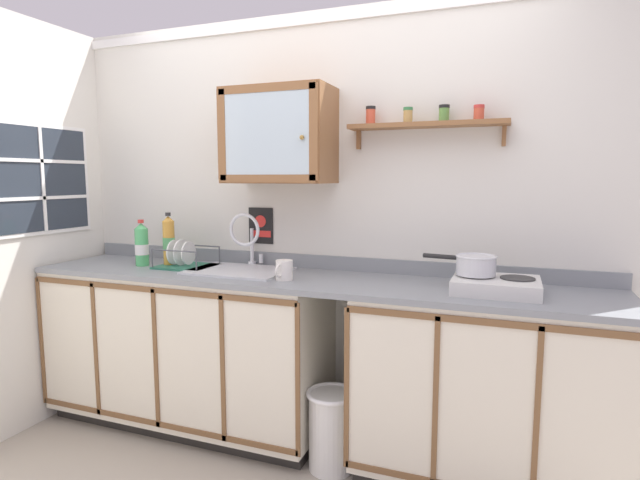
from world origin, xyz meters
name	(u,v)px	position (x,y,z in m)	size (l,w,h in m)	color
floor	(280,473)	(0.00, 0.00, 0.00)	(6.21, 6.21, 0.00)	#9E9384
back_wall	(321,225)	(0.00, 0.58, 1.21)	(3.81, 0.07, 2.41)	silver
lower_cabinet_run	(187,349)	(-0.74, 0.28, 0.47)	(1.71, 0.57, 0.93)	black
lower_cabinet_run_right	(487,392)	(0.97, 0.28, 0.47)	(1.26, 0.57, 0.93)	black
countertop	(301,280)	(0.00, 0.28, 0.94)	(3.17, 0.59, 0.03)	gray
backsplash	(319,262)	(0.00, 0.55, 1.00)	(3.17, 0.02, 0.08)	gray
sink	(240,272)	(-0.39, 0.32, 0.95)	(0.55, 0.43, 0.43)	silver
hot_plate_stove	(496,285)	(0.99, 0.26, 0.99)	(0.39, 0.32, 0.07)	silver
saucepan	(475,264)	(0.89, 0.28, 1.08)	(0.35, 0.19, 0.09)	silver
bottle_soda_green_0	(142,245)	(-1.03, 0.26, 1.08)	(0.08, 0.08, 0.28)	#4CB266
bottle_opaque_white_1	(142,247)	(-1.12, 0.37, 1.05)	(0.06, 0.06, 0.21)	white
bottle_juice_amber_2	(169,242)	(-0.87, 0.30, 1.11)	(0.07, 0.07, 0.32)	gold
dish_rack	(185,261)	(-0.76, 0.31, 0.99)	(0.33, 0.26, 0.17)	#26664C
mug	(284,270)	(-0.05, 0.17, 1.01)	(0.09, 0.13, 0.10)	white
wall_cabinet	(279,136)	(-0.18, 0.40, 1.72)	(0.60, 0.34, 0.52)	brown
spice_shelf	(426,123)	(0.61, 0.49, 1.76)	(0.81, 0.14, 0.22)	brown
warning_sign	(261,226)	(-0.38, 0.55, 1.20)	(0.16, 0.01, 0.22)	black
window	(41,179)	(-1.60, 0.08, 1.48)	(0.03, 0.70, 0.66)	#262D38
trash_bin	(332,429)	(0.23, 0.13, 0.21)	(0.26, 0.26, 0.41)	silver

